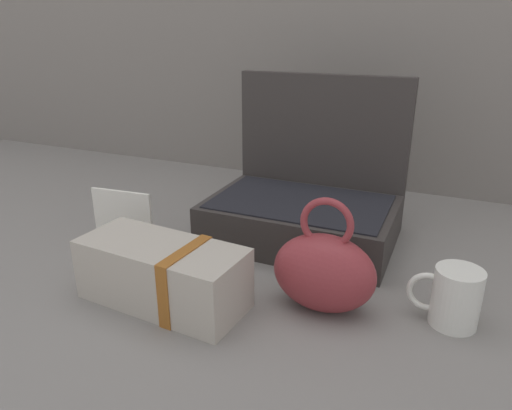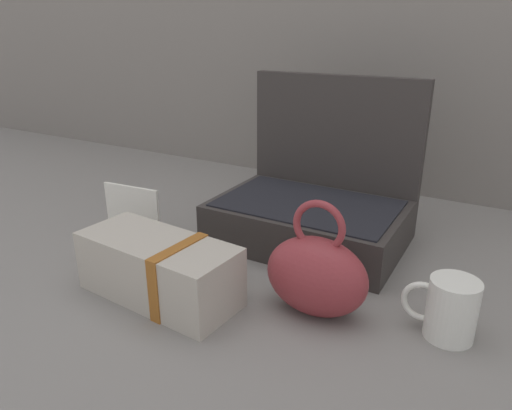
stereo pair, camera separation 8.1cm
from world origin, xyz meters
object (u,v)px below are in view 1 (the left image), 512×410
(cream_toiletry_bag, at_px, (164,274))
(coffee_mug, at_px, (454,297))
(teal_pouch_handbag, at_px, (324,271))
(info_card_left, at_px, (123,220))
(open_suitcase, at_px, (306,201))

(cream_toiletry_bag, distance_m, coffee_mug, 0.44)
(teal_pouch_handbag, xyz_separation_m, coffee_mug, (0.19, 0.04, -0.02))
(cream_toiletry_bag, bearing_deg, info_card_left, 143.94)
(open_suitcase, height_order, info_card_left, open_suitcase)
(cream_toiletry_bag, height_order, coffee_mug, cream_toiletry_bag)
(open_suitcase, distance_m, coffee_mug, 0.37)
(cream_toiletry_bag, relative_size, info_card_left, 2.15)
(teal_pouch_handbag, distance_m, coffee_mug, 0.19)
(open_suitcase, height_order, teal_pouch_handbag, open_suitcase)
(teal_pouch_handbag, bearing_deg, open_suitcase, 113.71)
(teal_pouch_handbag, height_order, info_card_left, teal_pouch_handbag)
(cream_toiletry_bag, distance_m, info_card_left, 0.23)
(teal_pouch_handbag, height_order, cream_toiletry_bag, teal_pouch_handbag)
(open_suitcase, bearing_deg, coffee_mug, -35.92)
(open_suitcase, height_order, coffee_mug, open_suitcase)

